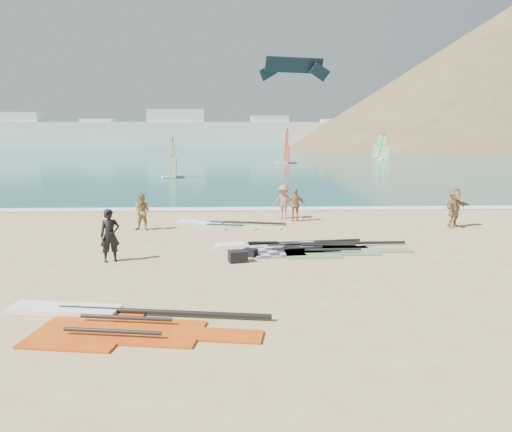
{
  "coord_description": "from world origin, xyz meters",
  "views": [
    {
      "loc": [
        -0.61,
        -14.13,
        3.95
      ],
      "look_at": [
        0.08,
        4.0,
        1.0
      ],
      "focal_mm": 35.0,
      "sensor_mm": 36.0,
      "label": 1
    }
  ],
  "objects_px": {
    "rig_grey": "(279,247)",
    "beachgoer_right": "(455,207)",
    "rig_orange": "(315,248)",
    "person_wetsuit": "(110,236)",
    "gear_bag_far": "(250,252)",
    "gear_bag_near": "(238,256)",
    "beachgoer_mid": "(283,202)",
    "rig_green": "(219,224)",
    "beachgoer_left": "(142,212)",
    "beachgoer_back": "(295,205)",
    "rig_red": "(106,320)"
  },
  "relations": [
    {
      "from": "rig_orange",
      "to": "beachgoer_right",
      "type": "distance_m",
      "value": 7.83
    },
    {
      "from": "rig_green",
      "to": "rig_red",
      "type": "relative_size",
      "value": 0.82
    },
    {
      "from": "gear_bag_near",
      "to": "beachgoer_right",
      "type": "height_order",
      "value": "beachgoer_right"
    },
    {
      "from": "rig_grey",
      "to": "beachgoer_mid",
      "type": "height_order",
      "value": "beachgoer_mid"
    },
    {
      "from": "rig_grey",
      "to": "rig_green",
      "type": "distance_m",
      "value": 5.18
    },
    {
      "from": "gear_bag_near",
      "to": "beachgoer_mid",
      "type": "height_order",
      "value": "beachgoer_mid"
    },
    {
      "from": "rig_grey",
      "to": "beachgoer_right",
      "type": "relative_size",
      "value": 3.12
    },
    {
      "from": "gear_bag_near",
      "to": "beachgoer_right",
      "type": "distance_m",
      "value": 11.02
    },
    {
      "from": "rig_orange",
      "to": "beachgoer_left",
      "type": "relative_size",
      "value": 3.68
    },
    {
      "from": "rig_red",
      "to": "person_wetsuit",
      "type": "xyz_separation_m",
      "value": [
        -1.19,
        5.24,
        0.79
      ]
    },
    {
      "from": "beachgoer_left",
      "to": "beachgoer_mid",
      "type": "relative_size",
      "value": 0.95
    },
    {
      "from": "beachgoer_back",
      "to": "gear_bag_near",
      "type": "bearing_deg",
      "value": 71.39
    },
    {
      "from": "gear_bag_far",
      "to": "beachgoer_right",
      "type": "bearing_deg",
      "value": 28.96
    },
    {
      "from": "rig_green",
      "to": "gear_bag_far",
      "type": "relative_size",
      "value": 11.31
    },
    {
      "from": "gear_bag_far",
      "to": "gear_bag_near",
      "type": "bearing_deg",
      "value": -118.85
    },
    {
      "from": "gear_bag_near",
      "to": "rig_green",
      "type": "bearing_deg",
      "value": 97.04
    },
    {
      "from": "person_wetsuit",
      "to": "beachgoer_right",
      "type": "height_order",
      "value": "beachgoer_right"
    },
    {
      "from": "beachgoer_left",
      "to": "beachgoer_right",
      "type": "relative_size",
      "value": 0.9
    },
    {
      "from": "person_wetsuit",
      "to": "gear_bag_far",
      "type": "bearing_deg",
      "value": -14.93
    },
    {
      "from": "gear_bag_far",
      "to": "beachgoer_back",
      "type": "relative_size",
      "value": 0.28
    },
    {
      "from": "rig_grey",
      "to": "beachgoer_mid",
      "type": "relative_size",
      "value": 3.31
    },
    {
      "from": "rig_orange",
      "to": "beachgoer_right",
      "type": "bearing_deg",
      "value": 30.12
    },
    {
      "from": "rig_red",
      "to": "beachgoer_mid",
      "type": "relative_size",
      "value": 3.64
    },
    {
      "from": "rig_orange",
      "to": "beachgoer_right",
      "type": "xyz_separation_m",
      "value": [
        6.68,
        4.01,
        0.81
      ]
    },
    {
      "from": "rig_red",
      "to": "beachgoer_mid",
      "type": "bearing_deg",
      "value": 78.02
    },
    {
      "from": "gear_bag_near",
      "to": "beachgoer_back",
      "type": "bearing_deg",
      "value": 70.19
    },
    {
      "from": "person_wetsuit",
      "to": "beachgoer_mid",
      "type": "relative_size",
      "value": 1.03
    },
    {
      "from": "rig_grey",
      "to": "rig_orange",
      "type": "xyz_separation_m",
      "value": [
        1.25,
        -0.12,
        0.0
      ]
    },
    {
      "from": "beachgoer_right",
      "to": "gear_bag_far",
      "type": "bearing_deg",
      "value": 173.1
    },
    {
      "from": "person_wetsuit",
      "to": "beachgoer_right",
      "type": "relative_size",
      "value": 0.97
    },
    {
      "from": "gear_bag_near",
      "to": "beachgoer_mid",
      "type": "distance_m",
      "value": 8.44
    },
    {
      "from": "person_wetsuit",
      "to": "beachgoer_right",
      "type": "bearing_deg",
      "value": 0.55
    },
    {
      "from": "rig_orange",
      "to": "rig_green",
      "type": "bearing_deg",
      "value": 125.47
    },
    {
      "from": "rig_orange",
      "to": "person_wetsuit",
      "type": "distance_m",
      "value": 6.93
    },
    {
      "from": "gear_bag_near",
      "to": "beachgoer_mid",
      "type": "bearing_deg",
      "value": 74.96
    },
    {
      "from": "rig_grey",
      "to": "gear_bag_near",
      "type": "height_order",
      "value": "gear_bag_near"
    },
    {
      "from": "gear_bag_near",
      "to": "gear_bag_far",
      "type": "bearing_deg",
      "value": 61.15
    },
    {
      "from": "gear_bag_far",
      "to": "beachgoer_right",
      "type": "height_order",
      "value": "beachgoer_right"
    },
    {
      "from": "gear_bag_far",
      "to": "beachgoer_back",
      "type": "height_order",
      "value": "beachgoer_back"
    },
    {
      "from": "rig_grey",
      "to": "beachgoer_back",
      "type": "bearing_deg",
      "value": 69.63
    },
    {
      "from": "beachgoer_right",
      "to": "rig_orange",
      "type": "bearing_deg",
      "value": 175.12
    },
    {
      "from": "rig_grey",
      "to": "beachgoer_right",
      "type": "height_order",
      "value": "beachgoer_right"
    },
    {
      "from": "gear_bag_near",
      "to": "beachgoer_left",
      "type": "height_order",
      "value": "beachgoer_left"
    },
    {
      "from": "rig_grey",
      "to": "gear_bag_far",
      "type": "height_order",
      "value": "gear_bag_far"
    },
    {
      "from": "gear_bag_far",
      "to": "beachgoer_right",
      "type": "relative_size",
      "value": 0.25
    },
    {
      "from": "rig_grey",
      "to": "person_wetsuit",
      "type": "xyz_separation_m",
      "value": [
        -5.48,
        -1.62,
        0.79
      ]
    },
    {
      "from": "rig_grey",
      "to": "gear_bag_far",
      "type": "bearing_deg",
      "value": -142.58
    },
    {
      "from": "beachgoer_left",
      "to": "gear_bag_near",
      "type": "bearing_deg",
      "value": -41.29
    },
    {
      "from": "beachgoer_left",
      "to": "beachgoer_back",
      "type": "xyz_separation_m",
      "value": [
        6.65,
        1.99,
        -0.02
      ]
    },
    {
      "from": "gear_bag_near",
      "to": "person_wetsuit",
      "type": "bearing_deg",
      "value": 176.98
    }
  ]
}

